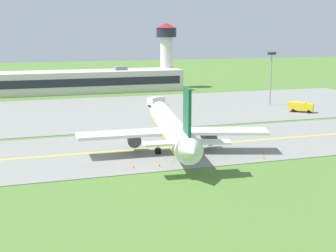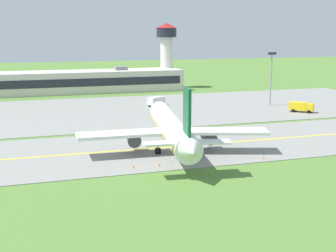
{
  "view_description": "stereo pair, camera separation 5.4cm",
  "coord_description": "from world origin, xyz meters",
  "px_view_note": "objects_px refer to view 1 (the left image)",
  "views": [
    {
      "loc": [
        -27.6,
        -78.96,
        20.41
      ],
      "look_at": [
        -2.05,
        -0.46,
        4.0
      ],
      "focal_mm": 51.37,
      "sensor_mm": 36.0,
      "label": 1
    },
    {
      "loc": [
        -27.55,
        -78.97,
        20.41
      ],
      "look_at": [
        -2.05,
        -0.46,
        4.0
      ],
      "focal_mm": 51.37,
      "sensor_mm": 36.0,
      "label": 2
    }
  ],
  "objects_px": {
    "airplane_lead": "(172,128)",
    "service_truck_fuel": "(156,101)",
    "service_truck_baggage": "(301,107)",
    "apron_light_mast": "(271,72)",
    "control_tower": "(166,49)"
  },
  "relations": [
    {
      "from": "airplane_lead",
      "to": "service_truck_fuel",
      "type": "height_order",
      "value": "airplane_lead"
    },
    {
      "from": "airplane_lead",
      "to": "service_truck_baggage",
      "type": "distance_m",
      "value": 52.09
    },
    {
      "from": "apron_light_mast",
      "to": "service_truck_baggage",
      "type": "bearing_deg",
      "value": -82.38
    },
    {
      "from": "service_truck_fuel",
      "to": "apron_light_mast",
      "type": "bearing_deg",
      "value": -16.15
    },
    {
      "from": "airplane_lead",
      "to": "service_truck_fuel",
      "type": "relative_size",
      "value": 6.62
    },
    {
      "from": "service_truck_fuel",
      "to": "control_tower",
      "type": "relative_size",
      "value": 0.26
    },
    {
      "from": "service_truck_baggage",
      "to": "apron_light_mast",
      "type": "relative_size",
      "value": 0.39
    },
    {
      "from": "control_tower",
      "to": "service_truck_baggage",
      "type": "bearing_deg",
      "value": -75.76
    },
    {
      "from": "airplane_lead",
      "to": "control_tower",
      "type": "height_order",
      "value": "control_tower"
    },
    {
      "from": "service_truck_baggage",
      "to": "service_truck_fuel",
      "type": "relative_size",
      "value": 0.96
    },
    {
      "from": "service_truck_baggage",
      "to": "control_tower",
      "type": "bearing_deg",
      "value": 104.24
    },
    {
      "from": "service_truck_fuel",
      "to": "control_tower",
      "type": "distance_m",
      "value": 45.84
    },
    {
      "from": "apron_light_mast",
      "to": "service_truck_fuel",
      "type": "bearing_deg",
      "value": 163.85
    },
    {
      "from": "service_truck_fuel",
      "to": "apron_light_mast",
      "type": "xyz_separation_m",
      "value": [
        30.33,
        -8.78,
        7.79
      ]
    },
    {
      "from": "airplane_lead",
      "to": "control_tower",
      "type": "bearing_deg",
      "value": 72.75
    }
  ]
}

